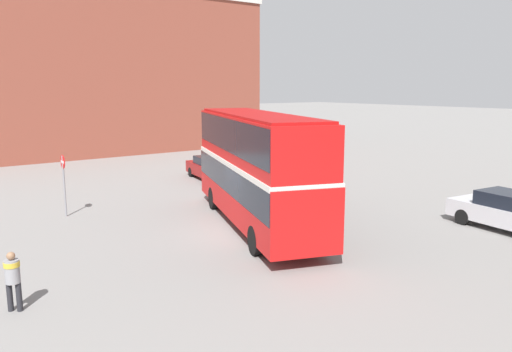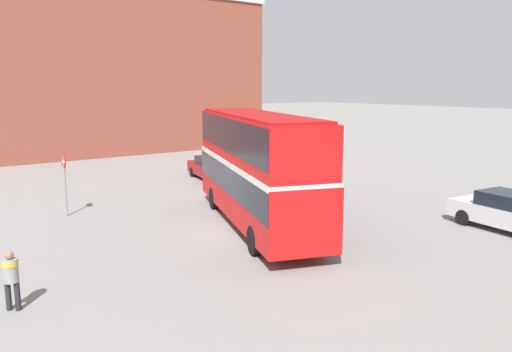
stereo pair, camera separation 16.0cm
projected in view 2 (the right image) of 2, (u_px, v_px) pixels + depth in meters
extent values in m
plane|color=gray|center=(237.00, 233.00, 19.65)|extent=(240.00, 240.00, 0.00)
cube|color=brown|center=(99.00, 75.00, 43.80)|extent=(9.62, 28.76, 13.40)
cube|color=red|center=(256.00, 189.00, 20.54)|extent=(11.24, 6.08, 2.18)
cube|color=red|center=(256.00, 140.00, 20.17)|extent=(11.06, 5.96, 1.93)
cube|color=black|center=(256.00, 178.00, 20.45)|extent=(11.15, 6.07, 1.07)
cube|color=black|center=(256.00, 134.00, 20.13)|extent=(10.91, 5.93, 1.31)
cube|color=silver|center=(256.00, 163.00, 20.34)|extent=(11.15, 6.07, 0.20)
cube|color=#A91111|center=(256.00, 115.00, 19.99)|extent=(10.53, 5.63, 0.10)
cylinder|color=black|center=(314.00, 235.00, 17.68)|extent=(1.07, 0.63, 1.03)
cylinder|color=black|center=(255.00, 240.00, 17.07)|extent=(1.07, 0.63, 1.03)
cylinder|color=black|center=(258.00, 195.00, 24.15)|extent=(1.07, 0.63, 1.03)
cylinder|color=black|center=(214.00, 198.00, 23.55)|extent=(1.07, 0.63, 1.03)
cylinder|color=#232328|center=(8.00, 296.00, 12.85)|extent=(0.14, 0.14, 0.77)
cylinder|color=#232328|center=(18.00, 296.00, 12.84)|extent=(0.14, 0.14, 0.77)
cylinder|color=gray|center=(11.00, 271.00, 12.73)|extent=(0.52, 0.52, 0.61)
cylinder|color=gold|center=(10.00, 263.00, 12.69)|extent=(0.55, 0.55, 0.13)
sphere|color=#936B4C|center=(9.00, 255.00, 12.65)|extent=(0.21, 0.21, 0.21)
cube|color=maroon|center=(212.00, 169.00, 31.11)|extent=(4.46, 2.56, 0.70)
cube|color=black|center=(213.00, 160.00, 30.86)|extent=(2.45, 2.02, 0.46)
cylinder|color=black|center=(193.00, 172.00, 31.96)|extent=(0.63, 0.32, 0.60)
cylinder|color=black|center=(217.00, 170.00, 32.67)|extent=(0.63, 0.32, 0.60)
cylinder|color=black|center=(207.00, 179.00, 29.65)|extent=(0.63, 0.32, 0.60)
cylinder|color=black|center=(233.00, 176.00, 30.37)|extent=(0.63, 0.32, 0.60)
cube|color=silver|center=(506.00, 215.00, 20.01)|extent=(4.50, 2.31, 0.71)
cube|color=black|center=(512.00, 200.00, 19.75)|extent=(2.42, 1.89, 0.56)
cylinder|color=black|center=(463.00, 217.00, 20.80)|extent=(0.67, 0.29, 0.65)
cylinder|color=black|center=(489.00, 212.00, 21.61)|extent=(0.67, 0.29, 0.65)
cylinder|color=gray|center=(65.00, 186.00, 22.04)|extent=(0.08, 0.08, 2.73)
cylinder|color=red|center=(64.00, 162.00, 21.85)|extent=(0.61, 0.03, 0.61)
cube|color=white|center=(64.00, 162.00, 21.85)|extent=(0.43, 0.04, 0.10)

